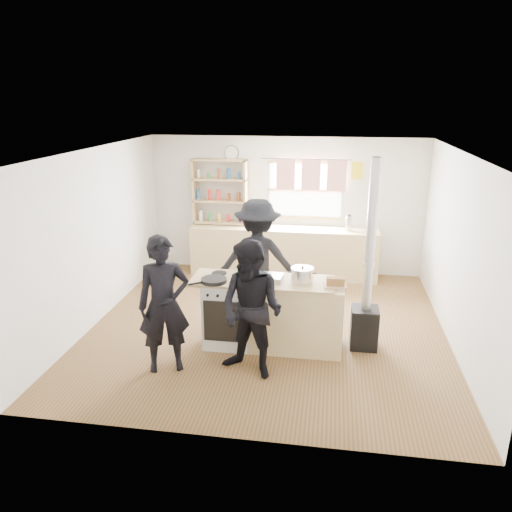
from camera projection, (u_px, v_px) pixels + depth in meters
name	position (u px, v px, depth m)	size (l,w,h in m)	color
ground	(267.00, 327.00, 7.22)	(5.00, 5.00, 0.01)	brown
back_counter	(283.00, 252.00, 9.17)	(3.40, 0.55, 0.90)	tan
shelving_unit	(220.00, 191.00, 9.13)	(1.00, 0.28, 1.20)	tan
thermos	(349.00, 223.00, 8.82)	(0.10, 0.10, 0.27)	silver
cooking_island	(273.00, 313.00, 6.54)	(1.97, 0.64, 0.93)	white
skillet_greens	(214.00, 280.00, 6.33)	(0.46, 0.46, 0.05)	black
roast_tray	(270.00, 277.00, 6.38)	(0.34, 0.30, 0.08)	silver
stockpot_stove	(248.00, 270.00, 6.52)	(0.25, 0.25, 0.20)	#B9B9BB
stockpot_counter	(302.00, 275.00, 6.30)	(0.29, 0.29, 0.22)	silver
bread_board	(335.00, 283.00, 6.18)	(0.30, 0.22, 0.12)	tan
flue_heater	(366.00, 302.00, 6.45)	(0.35, 0.35, 2.50)	black
person_near_left	(164.00, 305.00, 5.88)	(0.61, 0.40, 1.68)	black
person_near_right	(252.00, 310.00, 5.76)	(0.80, 0.63, 1.65)	black
person_far	(258.00, 260.00, 7.30)	(1.16, 0.67, 1.80)	black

